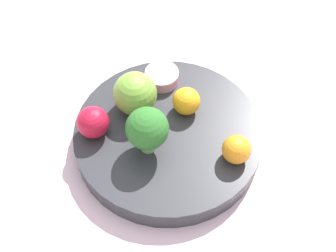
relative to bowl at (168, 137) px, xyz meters
name	(u,v)px	position (x,y,z in m)	size (l,w,h in m)	color
ground_plane	(168,150)	(0.00, 0.00, -0.04)	(6.00, 6.00, 0.00)	gray
table_surface	(168,147)	(0.00, 0.00, -0.03)	(1.20, 1.20, 0.02)	silver
bowl	(168,137)	(0.00, 0.00, 0.00)	(0.27, 0.27, 0.03)	#2D2D33
broccoli	(147,129)	(0.01, -0.04, 0.06)	(0.06, 0.06, 0.07)	#99C17A
apple_red	(135,94)	(-0.06, -0.01, 0.05)	(0.06, 0.06, 0.06)	olive
apple_green	(93,122)	(-0.06, -0.08, 0.04)	(0.05, 0.05, 0.05)	#B7142D
orange_front	(186,101)	(-0.01, 0.04, 0.04)	(0.04, 0.04, 0.04)	orange
orange_back	(237,149)	(0.09, 0.04, 0.04)	(0.04, 0.04, 0.04)	orange
small_cup	(162,77)	(-0.08, 0.05, 0.03)	(0.05, 0.05, 0.02)	#EA9EC6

